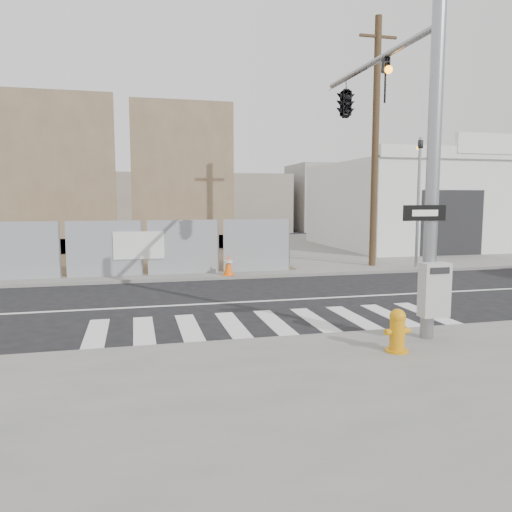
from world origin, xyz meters
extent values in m
plane|color=black|center=(0.00, 0.00, 0.00)|extent=(100.00, 100.00, 0.00)
cube|color=slate|center=(0.00, 14.00, 0.06)|extent=(50.00, 20.00, 0.12)
cylinder|color=gray|center=(2.50, -4.80, 3.62)|extent=(0.26, 0.26, 7.00)
cylinder|color=gray|center=(2.50, -2.20, 6.12)|extent=(0.14, 5.20, 0.14)
cube|color=#B2B2AF|center=(2.45, -5.08, 1.15)|extent=(0.55, 0.30, 1.05)
cube|color=black|center=(2.25, -4.96, 2.62)|extent=(0.90, 0.03, 0.30)
cube|color=silver|center=(2.25, -4.98, 2.62)|extent=(0.55, 0.01, 0.12)
imported|color=black|center=(2.50, -2.80, 5.57)|extent=(0.16, 0.20, 1.00)
imported|color=black|center=(2.50, -0.60, 5.57)|extent=(0.53, 2.48, 1.00)
cylinder|color=gray|center=(8.00, 4.60, 2.72)|extent=(0.12, 0.12, 5.20)
imported|color=black|center=(8.00, 4.60, 5.22)|extent=(0.16, 0.20, 1.00)
cube|color=brown|center=(-7.00, 13.00, 4.12)|extent=(6.00, 0.50, 8.00)
cube|color=brown|center=(-7.00, 13.40, 0.52)|extent=(6.00, 1.30, 0.80)
cube|color=brown|center=(-0.50, 14.00, 4.12)|extent=(5.50, 0.50, 8.00)
cube|color=brown|center=(-0.50, 14.40, 0.52)|extent=(5.50, 1.30, 0.80)
cube|color=silver|center=(14.00, 13.00, 2.52)|extent=(12.00, 10.00, 4.80)
cube|color=silver|center=(14.00, 8.00, 5.12)|extent=(12.00, 0.30, 0.60)
cube|color=silver|center=(14.00, 7.95, 5.57)|extent=(4.00, 0.30, 1.00)
cube|color=black|center=(12.00, 7.98, 1.72)|extent=(3.40, 0.06, 3.20)
cylinder|color=#4A3822|center=(6.50, 5.50, 5.12)|extent=(0.28, 0.28, 10.00)
cube|color=#4A3822|center=(6.50, 5.50, 9.32)|extent=(1.60, 0.10, 0.10)
cylinder|color=orange|center=(1.45, -5.49, 0.14)|extent=(0.49, 0.49, 0.04)
cylinder|color=orange|center=(1.45, -5.49, 0.43)|extent=(0.32, 0.32, 0.63)
sphere|color=orange|center=(1.45, -5.49, 0.77)|extent=(0.29, 0.29, 0.29)
cylinder|color=orange|center=(1.28, -5.49, 0.50)|extent=(0.17, 0.14, 0.11)
cylinder|color=orange|center=(1.62, -5.49, 0.50)|extent=(0.17, 0.14, 0.11)
cube|color=#FF5F0D|center=(-3.96, 5.35, 0.14)|extent=(0.48, 0.48, 0.03)
cone|color=#FF5F0D|center=(-3.96, 5.35, 0.50)|extent=(0.43, 0.43, 0.76)
cylinder|color=silver|center=(-3.96, 5.35, 0.61)|extent=(0.29, 0.29, 0.09)
cube|color=#FF5F0D|center=(0.14, 4.22, 0.14)|extent=(0.46, 0.46, 0.03)
cone|color=#FF5F0D|center=(0.14, 4.22, 0.51)|extent=(0.41, 0.41, 0.79)
cylinder|color=silver|center=(0.14, 4.22, 0.63)|extent=(0.30, 0.30, 0.09)
camera|label=1|loc=(-3.13, -13.46, 2.89)|focal=35.00mm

